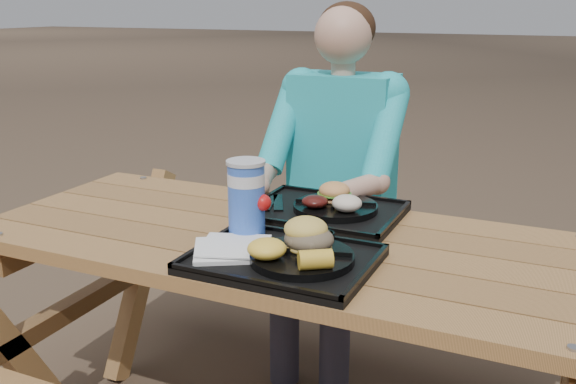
% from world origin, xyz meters
% --- Properties ---
extents(picnic_table, '(1.80, 1.49, 0.75)m').
position_xyz_m(picnic_table, '(0.00, 0.00, 0.38)').
color(picnic_table, '#999999').
rests_on(picnic_table, ground).
extents(tray_near, '(0.45, 0.35, 0.02)m').
position_xyz_m(tray_near, '(0.07, -0.19, 0.76)').
color(tray_near, black).
rests_on(tray_near, picnic_table).
extents(tray_far, '(0.45, 0.35, 0.02)m').
position_xyz_m(tray_far, '(0.03, 0.21, 0.76)').
color(tray_far, black).
rests_on(tray_far, picnic_table).
extents(plate_near, '(0.26, 0.26, 0.02)m').
position_xyz_m(plate_near, '(0.13, -0.20, 0.78)').
color(plate_near, black).
rests_on(plate_near, tray_near).
extents(plate_far, '(0.26, 0.26, 0.02)m').
position_xyz_m(plate_far, '(0.06, 0.22, 0.78)').
color(plate_far, black).
rests_on(plate_far, tray_far).
extents(napkin_stack, '(0.24, 0.24, 0.02)m').
position_xyz_m(napkin_stack, '(-0.07, -0.22, 0.78)').
color(napkin_stack, white).
rests_on(napkin_stack, tray_near).
extents(soda_cup, '(0.10, 0.10, 0.20)m').
position_xyz_m(soda_cup, '(-0.08, -0.09, 0.87)').
color(soda_cup, blue).
rests_on(soda_cup, tray_near).
extents(condiment_bbq, '(0.05, 0.05, 0.03)m').
position_xyz_m(condiment_bbq, '(0.08, -0.07, 0.78)').
color(condiment_bbq, black).
rests_on(condiment_bbq, tray_near).
extents(condiment_mustard, '(0.05, 0.05, 0.03)m').
position_xyz_m(condiment_mustard, '(0.13, -0.05, 0.78)').
color(condiment_mustard, yellow).
rests_on(condiment_mustard, tray_near).
extents(sandwich, '(0.12, 0.12, 0.12)m').
position_xyz_m(sandwich, '(0.13, -0.16, 0.85)').
color(sandwich, '#E8C152').
rests_on(sandwich, plate_near).
extents(mac_cheese, '(0.10, 0.10, 0.05)m').
position_xyz_m(mac_cheese, '(0.06, -0.26, 0.81)').
color(mac_cheese, yellow).
rests_on(mac_cheese, plate_near).
extents(corn_cob, '(0.11, 0.11, 0.05)m').
position_xyz_m(corn_cob, '(0.19, -0.27, 0.81)').
color(corn_cob, yellow).
rests_on(corn_cob, plate_near).
extents(cutlery_far, '(0.10, 0.16, 0.01)m').
position_xyz_m(cutlery_far, '(-0.13, 0.21, 0.77)').
color(cutlery_far, black).
rests_on(cutlery_far, tray_far).
extents(burger, '(0.10, 0.10, 0.09)m').
position_xyz_m(burger, '(0.04, 0.26, 0.83)').
color(burger, '#E39550').
rests_on(burger, plate_far).
extents(baked_beans, '(0.08, 0.08, 0.04)m').
position_xyz_m(baked_beans, '(0.01, 0.16, 0.81)').
color(baked_beans, '#45110D').
rests_on(baked_beans, plate_far).
extents(potato_salad, '(0.09, 0.09, 0.05)m').
position_xyz_m(potato_salad, '(0.11, 0.17, 0.81)').
color(potato_salad, silver).
rests_on(potato_salad, plate_far).
extents(diner, '(0.48, 0.84, 1.28)m').
position_xyz_m(diner, '(-0.10, 0.70, 0.64)').
color(diner, teal).
rests_on(diner, ground).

